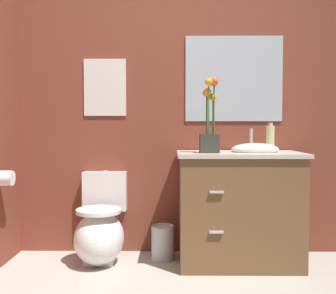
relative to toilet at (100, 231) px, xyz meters
name	(u,v)px	position (x,y,z in m)	size (l,w,h in m)	color
wall_back	(199,103)	(0.78, 0.30, 1.01)	(4.07, 0.05, 2.50)	brown
toilet	(100,231)	(0.00, 0.00, 0.00)	(0.38, 0.59, 0.69)	white
vanity_cabinet	(239,207)	(1.07, -0.03, 0.20)	(0.94, 0.56, 1.04)	brown
flower_vase	(210,126)	(0.83, -0.11, 0.81)	(0.14, 0.14, 0.55)	#38332D
soap_bottle	(270,138)	(1.30, -0.03, 0.72)	(0.06, 0.06, 0.22)	beige
trash_bin	(163,242)	(0.48, 0.06, -0.11)	(0.18, 0.18, 0.27)	#B7B7BC
wall_poster	(105,87)	(0.00, 0.27, 1.14)	(0.35, 0.01, 0.47)	silver
wall_mirror	(234,79)	(1.07, 0.27, 1.21)	(0.80, 0.01, 0.70)	#B2BCC6
toilet_paper_roll	(5,178)	(-0.65, -0.20, 0.44)	(0.11, 0.11, 0.11)	white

